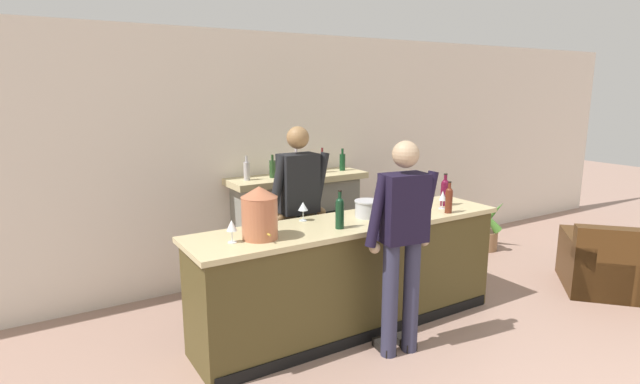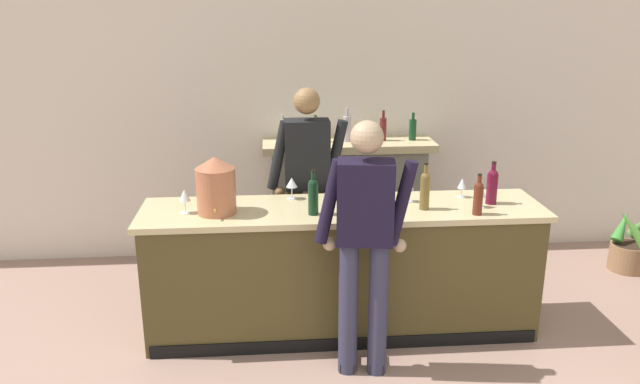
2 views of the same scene
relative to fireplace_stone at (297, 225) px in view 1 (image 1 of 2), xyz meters
name	(u,v)px [view 1 (image 1 of 2)]	position (x,y,z in m)	size (l,w,h in m)	color
wall_back_panel	(289,156)	(0.04, 0.26, 0.77)	(12.00, 0.07, 2.75)	silver
bar_counter	(352,274)	(-0.21, -1.38, -0.10)	(2.97, 0.69, 1.01)	#483D1D
fireplace_stone	(297,225)	(0.00, 0.00, 0.00)	(1.60, 0.52, 1.51)	gray
armchair_black	(605,267)	(2.60, -2.13, -0.34)	(1.20, 1.19, 0.78)	#442910
potted_plant_corner	(486,232)	(2.63, -0.50, -0.36)	(0.45, 0.45, 0.69)	#916A48
person_customer	(402,239)	(-0.14, -1.96, 0.37)	(0.65, 0.34, 1.76)	#2F2F46
person_bartender	(299,211)	(-0.44, -0.82, 0.40)	(0.66, 0.30, 1.81)	#493D2A
copper_dispenser	(260,212)	(-1.12, -1.43, 0.61)	(0.28, 0.32, 0.41)	#AD6343
ice_bucket_steel	(368,209)	(-0.01, -1.34, 0.47)	(0.24, 0.24, 0.15)	silver
wine_bottle_rose_blush	(340,211)	(-0.44, -1.52, 0.54)	(0.07, 0.07, 0.33)	#11311C
wine_bottle_port_short	(449,199)	(0.72, -1.62, 0.53)	(0.07, 0.07, 0.30)	#5B2415
wine_bottle_burgundy_dark	(410,198)	(0.37, -1.47, 0.55)	(0.07, 0.07, 0.35)	brown
wine_bottle_riesling_slim	(445,191)	(0.90, -1.38, 0.54)	(0.08, 0.08, 0.32)	#590F27
wine_glass_mid_counter	(420,194)	(0.73, -1.21, 0.50)	(0.07, 0.07, 0.15)	silver
wine_glass_by_dispenser	(303,207)	(-0.58, -1.15, 0.52)	(0.09, 0.09, 0.17)	silver
wine_glass_near_bucket	(443,196)	(0.79, -1.46, 0.52)	(0.07, 0.07, 0.18)	silver
wine_glass_front_right	(232,226)	(-1.35, -1.42, 0.52)	(0.08, 0.08, 0.18)	silver
wine_glass_front_left	(391,198)	(0.30, -1.29, 0.53)	(0.07, 0.07, 0.18)	silver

